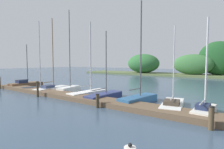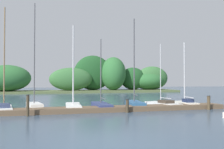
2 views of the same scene
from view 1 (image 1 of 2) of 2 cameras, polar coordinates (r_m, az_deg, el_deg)
name	(u,v)px [view 1 (image 1 of 2)]	position (r m, az deg, el deg)	size (l,w,h in m)	color
dock_pier	(74,97)	(15.53, -12.17, -6.93)	(23.92, 1.80, 0.35)	brown
far_shore	(216,64)	(42.01, 30.28, 2.87)	(49.02, 8.04, 7.37)	#56663D
sailboat_0	(26,84)	(24.51, -25.70, -2.79)	(1.50, 4.04, 5.25)	brown
sailboat_1	(40,86)	(21.95, -22.09, -3.41)	(1.24, 3.84, 7.64)	#232833
sailboat_2	(52,88)	(20.29, -18.56, -3.98)	(1.62, 4.38, 7.75)	white
sailboat_3	(70,88)	(19.01, -13.35, -4.20)	(1.38, 3.01, 8.36)	white
sailboat_4	(90,92)	(16.79, -7.07, -5.48)	(1.49, 4.50, 6.77)	white
sailboat_5	(105,95)	(15.06, -2.12, -6.72)	(1.20, 4.07, 5.66)	navy
sailboat_6	(140,98)	(13.78, 8.79, -7.37)	(1.67, 3.98, 7.61)	#285684
sailboat_7	(173,104)	(12.83, 18.82, -8.98)	(1.94, 4.08, 5.52)	white
sailboat_8	(204,109)	(11.91, 27.46, -9.67)	(1.03, 3.15, 5.66)	silver
mooring_piling_0	(0,83)	(24.38, -32.25, -2.27)	(0.20, 0.20, 1.38)	#4C3D28
mooring_piling_1	(38,89)	(17.22, -22.69, -4.32)	(0.21, 0.21, 1.38)	#3D3323
mooring_piling_2	(97,101)	(12.22, -4.66, -8.37)	(0.26, 0.26, 0.95)	#3D3323
mooring_piling_3	(211,118)	(9.49, 29.17, -12.04)	(0.28, 0.28, 1.10)	#4C3D28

